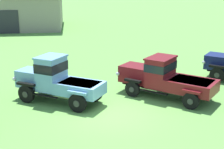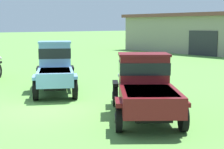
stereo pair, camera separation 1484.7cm
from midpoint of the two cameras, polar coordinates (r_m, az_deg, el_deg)
The scene contains 5 objects.
ground_plane at distance 11.91m, azimuth 23.87°, elevation -14.65°, with size 240.00×240.00×0.00m, color #5B9342.
farm_shed at distance 40.19m, azimuth 26.00°, elevation 4.00°, with size 17.34×9.98×4.17m.
vintage_truck_second_in_line at distance 14.24m, azimuth 18.45°, elevation -6.03°, with size 4.57×3.55×2.23m.
vintage_truck_midrow_center at distance 12.63m, azimuth 40.29°, elevation -9.78°, with size 4.83×4.39×2.03m.
oil_drum_beside_row at distance 20.61m, azimuth 7.96°, elevation -3.21°, with size 0.56×0.56×0.86m.
Camera 2 is at (10.54, -6.09, 2.96)m, focal length 55.00 mm.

